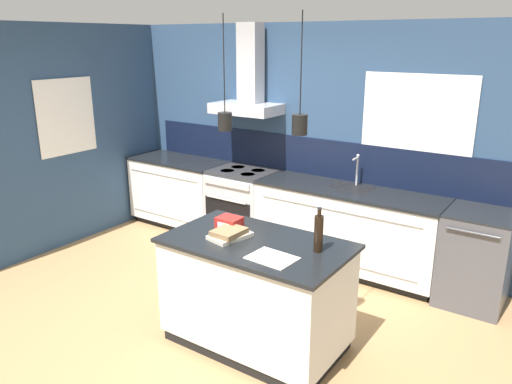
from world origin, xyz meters
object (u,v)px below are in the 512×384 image
(oven_range, at_px, (243,206))
(red_supply_box, at_px, (229,223))
(dishwasher, at_px, (475,258))
(bottle_on_island, at_px, (319,233))
(book_stack, at_px, (230,234))

(oven_range, relative_size, red_supply_box, 4.70)
(dishwasher, distance_m, bottle_on_island, 1.92)
(dishwasher, relative_size, book_stack, 2.51)
(red_supply_box, bearing_deg, book_stack, -52.15)
(book_stack, relative_size, red_supply_box, 1.87)
(oven_range, xyz_separation_m, red_supply_box, (1.03, -1.62, 0.51))
(book_stack, bearing_deg, oven_range, 123.00)
(bottle_on_island, height_order, red_supply_box, bottle_on_island)
(red_supply_box, bearing_deg, bottle_on_island, 0.63)
(book_stack, xyz_separation_m, red_supply_box, (-0.12, 0.16, 0.02))
(bottle_on_island, relative_size, book_stack, 0.95)
(bottle_on_island, bearing_deg, book_stack, -166.72)
(dishwasher, xyz_separation_m, bottle_on_island, (-0.83, -1.62, 0.60))
(bottle_on_island, bearing_deg, red_supply_box, -179.37)
(dishwasher, relative_size, bottle_on_island, 2.64)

